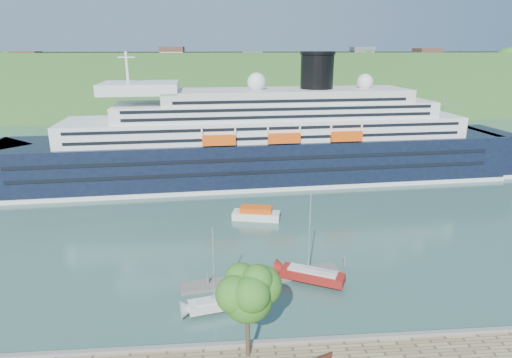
% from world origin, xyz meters
% --- Properties ---
extents(ground, '(400.00, 400.00, 0.00)m').
position_xyz_m(ground, '(0.00, 0.00, 0.00)').
color(ground, '#30554D').
rests_on(ground, ground).
extents(far_hillside, '(400.00, 50.00, 24.00)m').
position_xyz_m(far_hillside, '(0.00, 145.00, 12.00)').
color(far_hillside, '#325923').
rests_on(far_hillside, ground).
extents(quay_coping, '(220.00, 0.50, 0.30)m').
position_xyz_m(quay_coping, '(0.00, -0.20, 1.15)').
color(quay_coping, slate).
rests_on(quay_coping, promenade).
extents(cruise_ship, '(112.77, 23.81, 25.13)m').
position_xyz_m(cruise_ship, '(4.26, 51.15, 12.57)').
color(cruise_ship, black).
rests_on(cruise_ship, ground).
extents(park_bench, '(1.58, 1.07, 0.94)m').
position_xyz_m(park_bench, '(5.27, -2.80, 1.47)').
color(park_bench, '#4D2316').
rests_on(park_bench, promenade).
extents(promenade_tree, '(5.48, 5.48, 9.08)m').
position_xyz_m(promenade_tree, '(-0.83, -1.50, 5.54)').
color(promenade_tree, '#27631A').
rests_on(promenade_tree, promenade).
extents(floating_pontoon, '(18.80, 5.45, 0.42)m').
position_xyz_m(floating_pontoon, '(1.65, 12.26, 0.21)').
color(floating_pontoon, gray).
rests_on(floating_pontoon, ground).
extents(sailboat_white_near, '(7.13, 3.36, 8.89)m').
position_xyz_m(sailboat_white_near, '(-3.22, 6.48, 4.44)').
color(sailboat_white_near, silver).
rests_on(sailboat_white_near, ground).
extents(sailboat_red, '(8.05, 5.57, 10.23)m').
position_xyz_m(sailboat_red, '(7.28, 10.94, 5.12)').
color(sailboat_red, maroon).
rests_on(sailboat_red, ground).
extents(tender_launch, '(7.77, 4.11, 2.04)m').
position_xyz_m(tender_launch, '(2.50, 30.58, 1.02)').
color(tender_launch, '#ED4F0D').
rests_on(tender_launch, ground).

